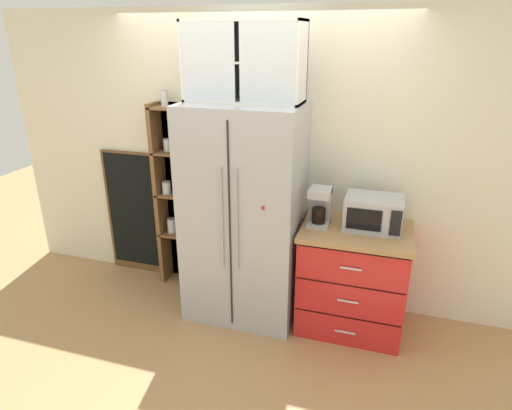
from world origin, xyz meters
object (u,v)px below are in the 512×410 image
at_px(mug_charcoal, 358,223).
at_px(refrigerator, 245,214).
at_px(coffee_maker, 320,206).
at_px(mug_red, 358,222).
at_px(microwave, 373,213).
at_px(chalkboard_menu, 134,213).
at_px(bottle_clear, 358,215).

bearing_deg(mug_charcoal, refrigerator, -178.00).
distance_m(coffee_maker, mug_red, 0.33).
xyz_separation_m(microwave, coffee_maker, (-0.41, -0.04, 0.03)).
distance_m(mug_red, chalkboard_menu, 2.26).
bearing_deg(mug_red, coffee_maker, -172.43).
relative_size(refrigerator, chalkboard_menu, 1.45).
relative_size(microwave, bottle_clear, 1.75).
distance_m(microwave, mug_charcoal, 0.15).
relative_size(refrigerator, bottle_clear, 7.36).
distance_m(microwave, chalkboard_menu, 2.37).
distance_m(mug_charcoal, chalkboard_menu, 2.26).
distance_m(refrigerator, microwave, 1.05).
relative_size(refrigerator, coffee_maker, 5.96).
distance_m(microwave, coffee_maker, 0.42).
xyz_separation_m(coffee_maker, mug_charcoal, (0.31, -0.01, -0.11)).
height_order(coffee_maker, bottle_clear, coffee_maker).
bearing_deg(refrigerator, chalkboard_menu, 165.76).
height_order(mug_red, mug_charcoal, mug_charcoal).
height_order(refrigerator, microwave, refrigerator).
height_order(coffee_maker, mug_red, coffee_maker).
bearing_deg(refrigerator, mug_red, 5.14).
xyz_separation_m(coffee_maker, mug_red, (0.31, 0.04, -0.11)).
height_order(microwave, chalkboard_menu, chalkboard_menu).
height_order(refrigerator, mug_red, refrigerator).
bearing_deg(mug_red, chalkboard_menu, 173.71).
distance_m(coffee_maker, mug_charcoal, 0.32).
relative_size(microwave, mug_red, 4.18).
bearing_deg(mug_red, mug_charcoal, -90.72).
relative_size(refrigerator, mug_charcoal, 15.70).
bearing_deg(coffee_maker, chalkboard_menu, 171.52).
height_order(refrigerator, chalkboard_menu, refrigerator).
height_order(mug_charcoal, chalkboard_menu, chalkboard_menu).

